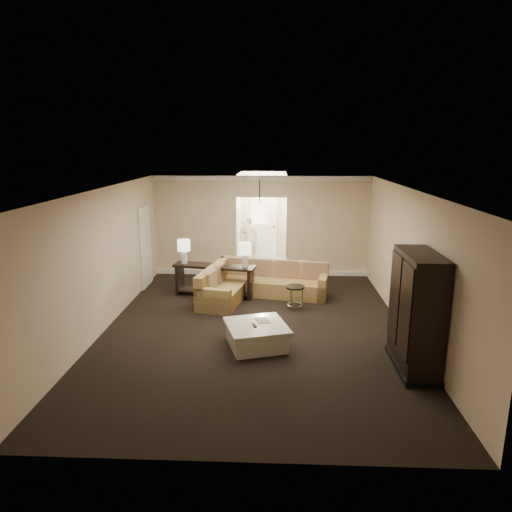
{
  "coord_description": "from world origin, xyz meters",
  "views": [
    {
      "loc": [
        0.4,
        -8.6,
        3.62
      ],
      "look_at": [
        -0.03,
        1.2,
        1.22
      ],
      "focal_mm": 32.0,
      "sensor_mm": 36.0,
      "label": 1
    }
  ],
  "objects_px": {
    "coffee_table": "(257,335)",
    "console_table": "(215,278)",
    "drink_table": "(295,293)",
    "person": "(250,236)",
    "sectional_sofa": "(255,284)",
    "armoire": "(416,315)"
  },
  "relations": [
    {
      "from": "sectional_sofa",
      "to": "armoire",
      "type": "relative_size",
      "value": 1.58
    },
    {
      "from": "coffee_table",
      "to": "person",
      "type": "height_order",
      "value": "person"
    },
    {
      "from": "coffee_table",
      "to": "armoire",
      "type": "xyz_separation_m",
      "value": [
        2.62,
        -0.73,
        0.72
      ]
    },
    {
      "from": "coffee_table",
      "to": "console_table",
      "type": "xyz_separation_m",
      "value": [
        -1.15,
        2.85,
        0.24
      ]
    },
    {
      "from": "sectional_sofa",
      "to": "coffee_table",
      "type": "xyz_separation_m",
      "value": [
        0.15,
        -2.79,
        -0.11
      ]
    },
    {
      "from": "console_table",
      "to": "drink_table",
      "type": "height_order",
      "value": "console_table"
    },
    {
      "from": "console_table",
      "to": "drink_table",
      "type": "xyz_separation_m",
      "value": [
        1.93,
        -0.84,
        -0.08
      ]
    },
    {
      "from": "sectional_sofa",
      "to": "drink_table",
      "type": "distance_m",
      "value": 1.22
    },
    {
      "from": "coffee_table",
      "to": "armoire",
      "type": "distance_m",
      "value": 2.81
    },
    {
      "from": "console_table",
      "to": "person",
      "type": "height_order",
      "value": "person"
    },
    {
      "from": "sectional_sofa",
      "to": "console_table",
      "type": "distance_m",
      "value": 1.0
    },
    {
      "from": "drink_table",
      "to": "person",
      "type": "xyz_separation_m",
      "value": [
        -1.27,
        4.28,
        0.45
      ]
    },
    {
      "from": "person",
      "to": "sectional_sofa",
      "type": "bearing_deg",
      "value": 99.44
    },
    {
      "from": "console_table",
      "to": "drink_table",
      "type": "bearing_deg",
      "value": -12.09
    },
    {
      "from": "sectional_sofa",
      "to": "console_table",
      "type": "bearing_deg",
      "value": -171.92
    },
    {
      "from": "drink_table",
      "to": "person",
      "type": "relative_size",
      "value": 0.32
    },
    {
      "from": "armoire",
      "to": "person",
      "type": "bearing_deg",
      "value": 113.89
    },
    {
      "from": "coffee_table",
      "to": "person",
      "type": "xyz_separation_m",
      "value": [
        -0.49,
        6.29,
        0.61
      ]
    },
    {
      "from": "sectional_sofa",
      "to": "person",
      "type": "height_order",
      "value": "person"
    },
    {
      "from": "armoire",
      "to": "drink_table",
      "type": "xyz_separation_m",
      "value": [
        -1.84,
        2.74,
        -0.56
      ]
    },
    {
      "from": "person",
      "to": "console_table",
      "type": "bearing_deg",
      "value": 83.13
    },
    {
      "from": "coffee_table",
      "to": "person",
      "type": "bearing_deg",
      "value": 94.44
    }
  ]
}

